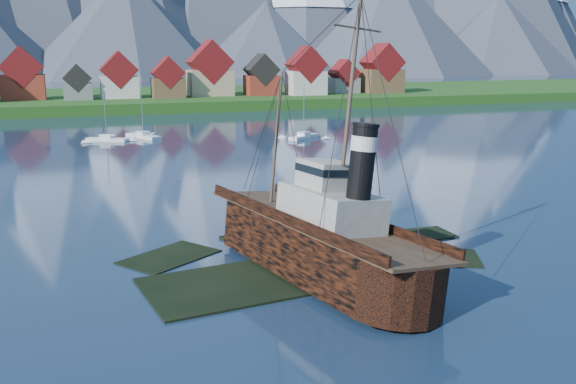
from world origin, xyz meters
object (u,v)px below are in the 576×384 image
object	(u,v)px
tugboat_wreck	(308,235)
sailboat_c	(107,140)
sailboat_d	(304,137)
sailboat_e	(143,137)

from	to	relation	value
tugboat_wreck	sailboat_c	world-z (taller)	tugboat_wreck
tugboat_wreck	sailboat_d	size ratio (longest dim) A/B	2.56
tugboat_wreck	sailboat_c	distance (m)	82.49
sailboat_c	sailboat_d	xyz separation A→B (m)	(37.56, -8.68, 0.02)
tugboat_wreck	sailboat_e	bearing A→B (deg)	79.93
tugboat_wreck	sailboat_e	world-z (taller)	tugboat_wreck
sailboat_d	sailboat_e	distance (m)	32.32
sailboat_c	sailboat_e	xyz separation A→B (m)	(7.26, 2.58, 0.00)
sailboat_c	sailboat_d	distance (m)	38.55
sailboat_c	sailboat_e	distance (m)	7.70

